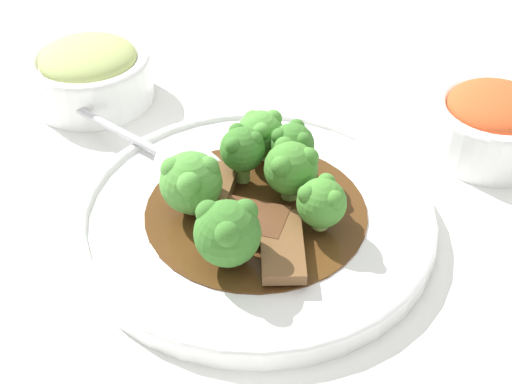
# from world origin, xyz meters

# --- Properties ---
(ground_plane) EXTENTS (4.00, 4.00, 0.00)m
(ground_plane) POSITION_xyz_m (0.00, 0.00, 0.00)
(ground_plane) COLOR white
(main_plate) EXTENTS (0.28, 0.28, 0.02)m
(main_plate) POSITION_xyz_m (0.00, 0.00, 0.01)
(main_plate) COLOR white
(main_plate) RESTS_ON ground_plane
(beef_strip_0) EXTENTS (0.07, 0.03, 0.01)m
(beef_strip_0) POSITION_xyz_m (0.05, 0.02, 0.02)
(beef_strip_0) COLOR brown
(beef_strip_0) RESTS_ON main_plate
(beef_strip_1) EXTENTS (0.06, 0.05, 0.01)m
(beef_strip_1) POSITION_xyz_m (-0.02, -0.04, 0.02)
(beef_strip_1) COLOR brown
(beef_strip_1) RESTS_ON main_plate
(beef_strip_2) EXTENTS (0.05, 0.07, 0.01)m
(beef_strip_2) POSITION_xyz_m (0.02, -0.01, 0.02)
(beef_strip_2) COLOR #56331E
(beef_strip_2) RESTS_ON main_plate
(broccoli_floret_0) EXTENTS (0.05, 0.05, 0.05)m
(broccoli_floret_0) POSITION_xyz_m (0.00, -0.05, 0.05)
(broccoli_floret_0) COLOR #8EB756
(broccoli_floret_0) RESTS_ON main_plate
(broccoli_floret_1) EXTENTS (0.04, 0.04, 0.04)m
(broccoli_floret_1) POSITION_xyz_m (0.02, 0.05, 0.04)
(broccoli_floret_1) COLOR #8EB756
(broccoli_floret_1) RESTS_ON main_plate
(broccoli_floret_2) EXTENTS (0.04, 0.04, 0.05)m
(broccoli_floret_2) POSITION_xyz_m (-0.01, 0.03, 0.05)
(broccoli_floret_2) COLOR #8EB756
(broccoli_floret_2) RESTS_ON main_plate
(broccoli_floret_3) EXTENTS (0.05, 0.05, 0.05)m
(broccoli_floret_3) POSITION_xyz_m (0.06, -0.02, 0.05)
(broccoli_floret_3) COLOR #8EB756
(broccoli_floret_3) RESTS_ON main_plate
(broccoli_floret_4) EXTENTS (0.03, 0.03, 0.05)m
(broccoli_floret_4) POSITION_xyz_m (-0.04, 0.03, 0.05)
(broccoli_floret_4) COLOR #8EB756
(broccoli_floret_4) RESTS_ON main_plate
(broccoli_floret_5) EXTENTS (0.04, 0.04, 0.05)m
(broccoli_floret_5) POSITION_xyz_m (-0.03, -0.01, 0.05)
(broccoli_floret_5) COLOR #7FA84C
(broccoli_floret_5) RESTS_ON main_plate
(broccoli_floret_6) EXTENTS (0.04, 0.04, 0.04)m
(broccoli_floret_6) POSITION_xyz_m (-0.06, 0.01, 0.04)
(broccoli_floret_6) COLOR #7FA84C
(broccoli_floret_6) RESTS_ON main_plate
(serving_spoon) EXTENTS (0.16, 0.17, 0.01)m
(serving_spoon) POSITION_xyz_m (-0.05, -0.06, 0.03)
(serving_spoon) COLOR #B7B7BC
(serving_spoon) RESTS_ON main_plate
(side_bowl_kimchi) EXTENTS (0.11, 0.11, 0.06)m
(side_bowl_kimchi) POSITION_xyz_m (-0.09, 0.21, 0.03)
(side_bowl_kimchi) COLOR white
(side_bowl_kimchi) RESTS_ON ground_plane
(side_bowl_appetizer) EXTENTS (0.12, 0.12, 0.06)m
(side_bowl_appetizer) POSITION_xyz_m (-0.19, -0.15, 0.03)
(side_bowl_appetizer) COLOR white
(side_bowl_appetizer) RESTS_ON ground_plane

